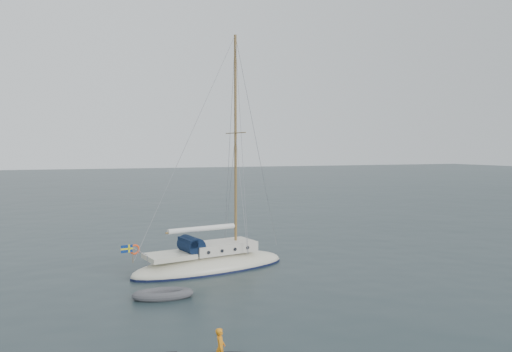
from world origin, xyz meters
name	(u,v)px	position (x,y,z in m)	size (l,w,h in m)	color
ground	(283,271)	(0.00, 0.00, 0.00)	(300.00, 300.00, 0.00)	black
sailboat	(211,251)	(-3.72, 1.89, 1.07)	(9.91, 2.97, 14.12)	beige
dinghy	(163,294)	(-7.28, -2.61, 0.18)	(2.84, 1.28, 0.41)	#4F5054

